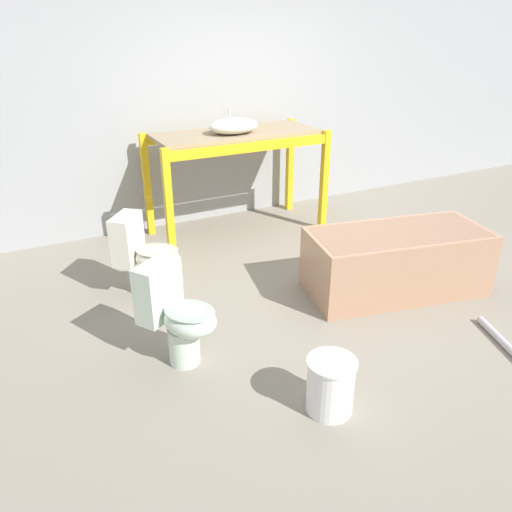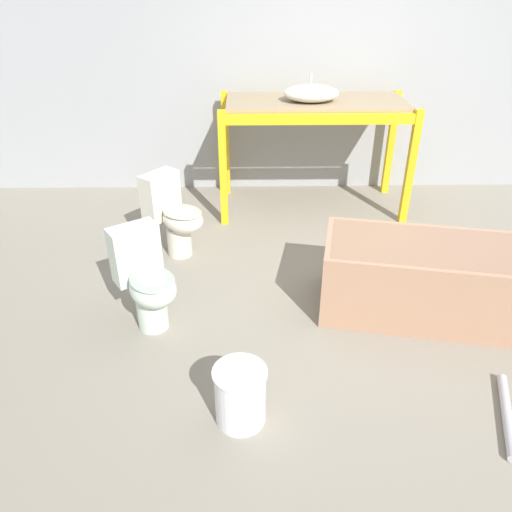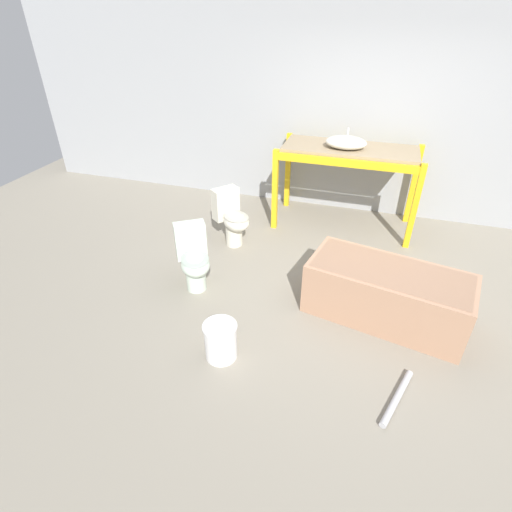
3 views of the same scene
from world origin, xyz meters
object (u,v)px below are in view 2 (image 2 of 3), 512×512
(sink_basin, at_px, (311,93))
(bucket_white, at_px, (240,394))
(toilet_far, at_px, (146,280))
(toilet_near, at_px, (174,215))
(bathtub_main, at_px, (431,275))

(sink_basin, xyz_separation_m, bucket_white, (-0.65, -2.76, -1.00))
(sink_basin, height_order, bucket_white, sink_basin)
(toilet_far, height_order, bucket_white, toilet_far)
(sink_basin, distance_m, toilet_near, 1.71)
(bathtub_main, relative_size, toilet_near, 2.26)
(sink_basin, height_order, bathtub_main, sink_basin)
(bathtub_main, height_order, toilet_near, toilet_near)
(sink_basin, distance_m, bucket_white, 3.00)
(sink_basin, relative_size, toilet_far, 0.72)
(toilet_near, distance_m, toilet_far, 1.01)
(sink_basin, bearing_deg, bathtub_main, -68.45)
(toilet_near, relative_size, bucket_white, 1.99)
(bathtub_main, height_order, toilet_far, toilet_far)
(toilet_near, relative_size, toilet_far, 1.00)
(bathtub_main, xyz_separation_m, toilet_far, (-2.00, -0.10, 0.05))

